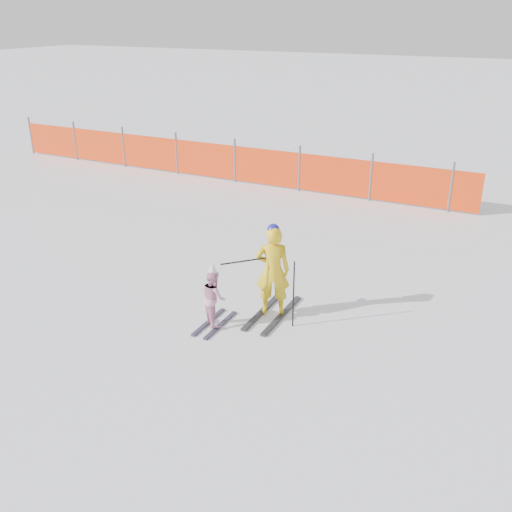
{
  "coord_description": "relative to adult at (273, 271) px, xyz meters",
  "views": [
    {
      "loc": [
        3.71,
        -6.92,
        4.58
      ],
      "look_at": [
        0.0,
        0.5,
        1.0
      ],
      "focal_mm": 40.0,
      "sensor_mm": 36.0,
      "label": 1
    }
  ],
  "objects": [
    {
      "name": "ski_poles",
      "position": [
        0.14,
        -0.26,
        -0.04
      ],
      "size": [
        1.06,
        0.55,
        1.11
      ],
      "color": "black",
      "rests_on": "ground"
    },
    {
      "name": "adult",
      "position": [
        0.0,
        0.0,
        0.0
      ],
      "size": [
        0.64,
        1.41,
        1.58
      ],
      "color": "black",
      "rests_on": "ground"
    },
    {
      "name": "safety_fence",
      "position": [
        -4.97,
        6.66,
        -0.22
      ],
      "size": [
        14.76,
        0.06,
        1.25
      ],
      "color": "#595960",
      "rests_on": "ground"
    },
    {
      "name": "ground",
      "position": [
        -0.28,
        -0.54,
        -0.78
      ],
      "size": [
        120.0,
        120.0,
        0.0
      ],
      "primitive_type": "plane",
      "color": "white",
      "rests_on": "ground"
    },
    {
      "name": "child",
      "position": [
        -0.68,
        -0.71,
        -0.29
      ],
      "size": [
        0.56,
        0.95,
        1.08
      ],
      "color": "black",
      "rests_on": "ground"
    }
  ]
}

